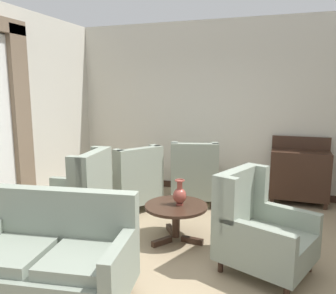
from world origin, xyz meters
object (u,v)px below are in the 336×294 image
settee (52,258)px  armchair_foreground_right (194,177)px  armchair_back_corner (76,200)px  armchair_near_sideboard (132,182)px  armchair_near_window (259,230)px  sideboard (299,174)px  coffee_table (176,212)px  porcelain_vase (180,194)px

settee → armchair_foreground_right: size_ratio=1.46×
armchair_back_corner → armchair_foreground_right: bearing=138.9°
armchair_near_sideboard → armchair_near_window: armchair_near_window is taller
armchair_foreground_right → sideboard: (1.65, 0.50, 0.06)m
coffee_table → armchair_near_window: (1.02, -0.38, 0.07)m
settee → armchair_back_corner: bearing=106.7°
coffee_table → armchair_near_window: armchair_near_window is taller
armchair_foreground_right → armchair_near_window: bearing=107.6°
sideboard → armchair_near_sideboard: bearing=-156.9°
settee → armchair_near_window: bearing=25.4°
sideboard → armchair_foreground_right: bearing=-163.2°
armchair_back_corner → armchair_near_window: (2.31, -0.16, -0.02)m
armchair_foreground_right → coffee_table: bearing=80.6°
coffee_table → armchair_near_sideboard: (-1.00, 0.87, 0.06)m
settee → sideboard: sideboard is taller
settee → armchair_back_corner: size_ratio=1.38×
armchair_near_window → armchair_near_sideboard: bearing=80.3°
porcelain_vase → settee: (-0.72, -1.54, -0.19)m
sideboard → armchair_near_window: bearing=-102.0°
armchair_near_sideboard → settee: bearing=41.2°
porcelain_vase → armchair_near_window: bearing=-22.3°
porcelain_vase → armchair_near_sideboard: bearing=140.7°
sideboard → armchair_back_corner: bearing=-142.2°
settee → porcelain_vase: bearing=56.5°
armchair_back_corner → sideboard: 3.54m
porcelain_vase → armchair_back_corner: size_ratio=0.29×
coffee_table → armchair_near_window: bearing=-20.6°
armchair_back_corner → armchair_near_sideboard: bearing=158.8°
settee → armchair_near_sideboard: 2.41m
coffee_table → armchair_foreground_right: bearing=95.2°
coffee_table → armchair_near_window: 1.09m
porcelain_vase → sideboard: size_ratio=0.29×
settee → armchair_near_sideboard: (-0.32, 2.39, 0.03)m
coffee_table → porcelain_vase: porcelain_vase is taller
armchair_near_sideboard → sideboard: bearing=146.7°
porcelain_vase → sideboard: (1.47, 1.93, -0.09)m
coffee_table → porcelain_vase: 0.23m
armchair_foreground_right → sideboard: 1.72m
coffee_table → sideboard: (1.52, 1.94, 0.14)m
settee → armchair_foreground_right: bearing=71.1°
armchair_back_corner → armchair_foreground_right: armchair_back_corner is taller
porcelain_vase → armchair_back_corner: armchair_back_corner is taller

